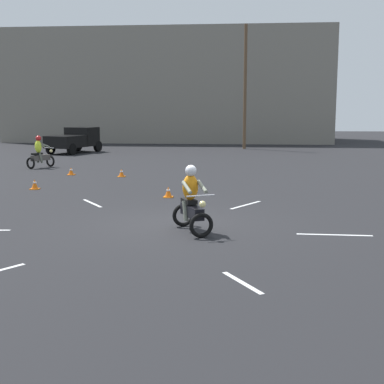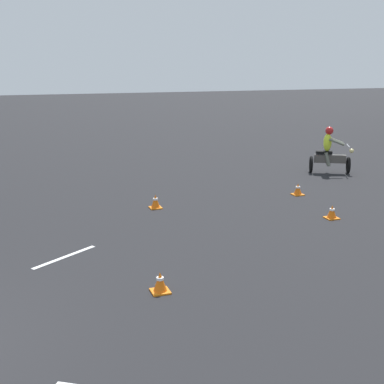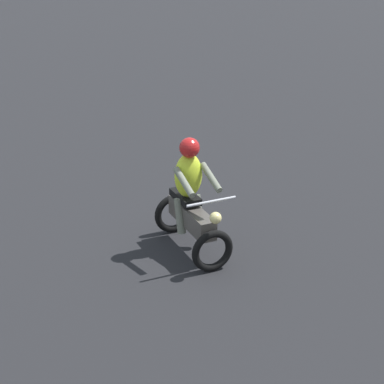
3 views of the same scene
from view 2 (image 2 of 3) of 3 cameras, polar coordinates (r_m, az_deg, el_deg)
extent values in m
torus|color=black|center=(19.83, 16.33, 2.76)|extent=(0.58, 0.37, 0.60)
torus|color=black|center=(19.68, 12.58, 2.91)|extent=(0.58, 0.37, 0.60)
cube|color=#4C4742|center=(19.71, 14.50, 3.46)|extent=(0.72, 1.09, 0.28)
cube|color=black|center=(19.65, 13.90, 4.12)|extent=(0.49, 0.62, 0.10)
cylinder|color=silver|center=(19.70, 16.33, 4.76)|extent=(0.64, 0.36, 0.04)
sphere|color=#F2E08C|center=(19.75, 16.67, 4.23)|extent=(0.22, 0.22, 0.16)
ellipsoid|color=#D8F233|center=(19.60, 14.26, 5.14)|extent=(0.48, 0.43, 0.64)
cylinder|color=slate|center=(19.43, 15.20, 5.16)|extent=(0.33, 0.53, 0.27)
cylinder|color=slate|center=(19.82, 15.07, 5.33)|extent=(0.33, 0.53, 0.27)
cylinder|color=slate|center=(19.56, 14.25, 3.40)|extent=(0.22, 0.27, 0.51)
cylinder|color=slate|center=(19.83, 14.18, 3.54)|extent=(0.22, 0.27, 0.51)
sphere|color=red|center=(19.55, 14.44, 6.35)|extent=(0.38, 0.38, 0.28)
cube|color=orange|center=(14.08, 14.66, -2.70)|extent=(0.32, 0.32, 0.03)
cone|color=orange|center=(14.04, 14.71, -2.01)|extent=(0.24, 0.24, 0.32)
cylinder|color=white|center=(14.02, 14.72, -1.82)|extent=(0.13, 0.13, 0.05)
cube|color=orange|center=(16.32, 11.20, -0.26)|extent=(0.32, 0.32, 0.03)
cone|color=orange|center=(16.28, 11.23, 0.34)|extent=(0.24, 0.24, 0.32)
cylinder|color=white|center=(16.27, 11.24, 0.51)|extent=(0.13, 0.13, 0.05)
cube|color=orange|center=(9.45, -3.41, -10.53)|extent=(0.32, 0.32, 0.03)
cone|color=orange|center=(9.37, -3.42, -9.49)|extent=(0.24, 0.24, 0.34)
cylinder|color=white|center=(9.35, -3.43, -9.20)|extent=(0.13, 0.13, 0.05)
cube|color=orange|center=(14.61, -3.91, -1.68)|extent=(0.32, 0.32, 0.03)
cone|color=orange|center=(14.56, -3.92, -0.95)|extent=(0.24, 0.24, 0.35)
cylinder|color=white|center=(14.55, -3.92, -0.75)|extent=(0.13, 0.13, 0.05)
cube|color=silver|center=(11.32, -13.42, -6.75)|extent=(1.02, 1.38, 0.01)
camera|label=1|loc=(16.71, -88.30, -2.67)|focal=50.00mm
camera|label=3|loc=(18.74, 44.62, 13.23)|focal=70.00mm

